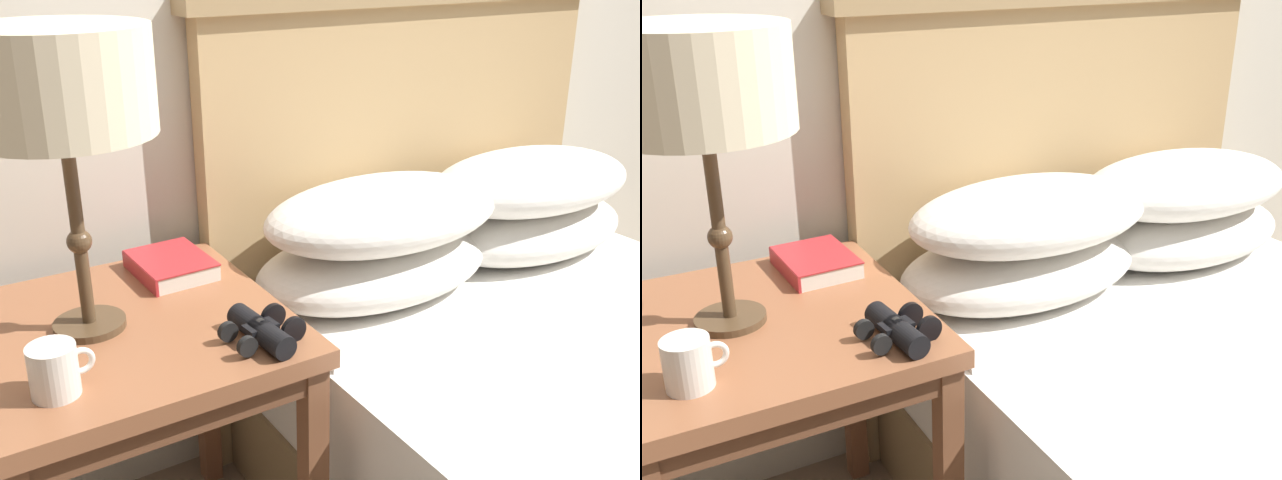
% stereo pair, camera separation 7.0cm
% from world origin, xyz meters
% --- Properties ---
extents(nightstand, '(0.58, 0.58, 0.64)m').
position_xyz_m(nightstand, '(-0.50, 0.59, 0.55)').
color(nightstand, brown).
rests_on(nightstand, ground_plane).
extents(bed, '(1.23, 1.80, 1.19)m').
position_xyz_m(bed, '(0.38, 0.14, 0.32)').
color(bed, olive).
rests_on(bed, ground_plane).
extents(table_lamp, '(0.31, 0.31, 0.54)m').
position_xyz_m(table_lamp, '(-0.56, 0.61, 1.07)').
color(table_lamp, '#4C3823').
rests_on(table_lamp, nightstand).
extents(book_on_nightstand, '(0.15, 0.19, 0.04)m').
position_xyz_m(book_on_nightstand, '(-0.34, 0.76, 0.65)').
color(book_on_nightstand, silver).
rests_on(book_on_nightstand, nightstand).
extents(binoculars_pair, '(0.14, 0.16, 0.05)m').
position_xyz_m(binoculars_pair, '(-0.31, 0.40, 0.66)').
color(binoculars_pair, black).
rests_on(binoculars_pair, nightstand).
extents(coffee_mug, '(0.10, 0.08, 0.08)m').
position_xyz_m(coffee_mug, '(-0.66, 0.42, 0.68)').
color(coffee_mug, silver).
rests_on(coffee_mug, nightstand).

